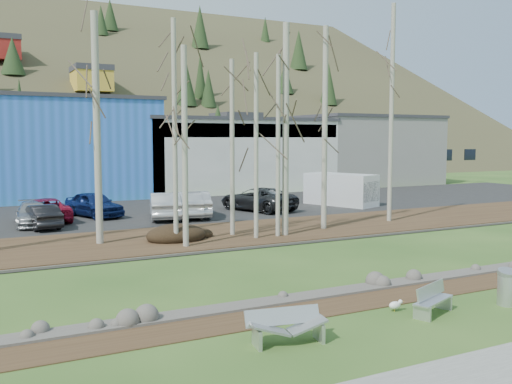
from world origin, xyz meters
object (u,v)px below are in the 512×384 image
bench_intact (432,300)px  seagull (395,305)px  car_4 (94,204)px  bench_damaged (287,326)px  litter_bin (507,289)px  car_9 (186,204)px  car_5 (165,206)px  car_2 (46,210)px  car_3 (33,214)px  car_1 (41,216)px  van_white (343,190)px  car_7 (268,200)px  car_6 (258,199)px  car_8 (194,204)px

bench_intact → seagull: size_ratio=3.74×
car_4 → bench_damaged: bearing=-111.3°
bench_intact → litter_bin: (2.60, -0.37, 0.08)m
bench_intact → car_9: 20.87m
car_5 → car_2: bearing=-3.2°
bench_damaged → car_3: 22.14m
car_1 → van_white: 20.61m
car_7 → car_2: bearing=-163.3°
car_1 → seagull: bearing=102.8°
seagull → car_7: (7.28, 21.26, 0.61)m
car_2 → car_3: car_2 is taller
car_3 → car_9: size_ratio=0.92×
car_6 → van_white: size_ratio=0.99×
car_6 → van_white: van_white is taller
car_7 → car_9: bearing=-149.3°
car_8 → car_1: bearing=17.6°
car_2 → car_6: 13.27m
car_7 → car_1: bearing=-153.2°
litter_bin → car_6: size_ratio=0.18×
car_9 → van_white: 12.23m
car_2 → car_9: (7.85, -2.12, 0.11)m
bench_intact → bench_damaged: bearing=160.4°
car_5 → car_6: 6.78m
car_4 → car_6: 10.50m
car_2 → car_7: bearing=172.4°
van_white → car_8: bearing=164.0°
bench_damaged → car_5: size_ratio=0.41×
car_3 → car_8: car_8 is taller
litter_bin → car_8: 21.31m
car_4 → car_8: (5.49, -2.72, 0.02)m
car_2 → car_7: 14.12m
seagull → car_5: size_ratio=0.10×
litter_bin → car_5: 21.55m
car_6 → car_9: size_ratio=1.15×
litter_bin → car_7: bearing=80.1°
car_2 → car_8: bearing=162.5°
car_2 → car_5: 6.83m
car_4 → car_7: (11.21, -1.66, -0.11)m
litter_bin → car_6: 22.33m
car_5 → car_9: bearing=-165.1°
car_9 → seagull: bearing=101.9°
seagull → car_9: (1.04, 20.20, 0.74)m
bench_damaged → car_1: size_ratio=0.51×
car_3 → car_6: (14.02, 0.04, 0.13)m
car_6 → van_white: (6.83, -0.10, 0.36)m
bench_intact → car_9: size_ratio=0.36×
car_9 → car_6: bearing=-155.7°
bench_intact → car_6: (5.64, 21.75, 0.49)m
car_4 → car_3: bearing=-173.9°
bench_damaged → car_1: car_1 is taller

